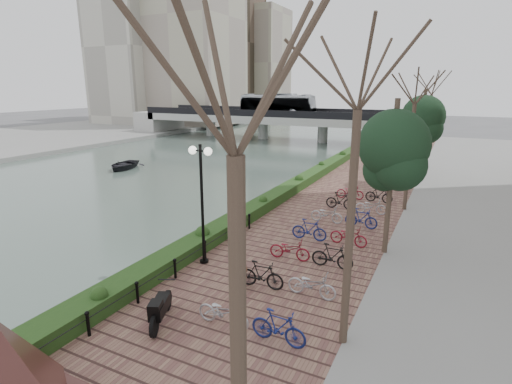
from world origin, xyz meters
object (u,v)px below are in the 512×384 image
Objects in this scene: pedestrian at (240,267)px; lamppost at (201,179)px; granite_monument at (0,376)px; motorcycle at (161,306)px; boat at (123,165)px.

lamppost is at bearing -21.41° from pedestrian.
motorcycle is at bearing 85.09° from granite_monument.
motorcycle is at bearing -57.47° from boat.
granite_monument is 1.02× the size of boat.
motorcycle is 0.99× the size of pedestrian.
boat is (-18.63, 14.58, -3.56)m from lamppost.
granite_monument is 4.56m from motorcycle.
granite_monument is at bearing -118.14° from motorcycle.
boat is (-19.86, 18.74, -0.61)m from motorcycle.
granite_monument is at bearing -64.15° from boat.
motorcycle is (1.23, -4.16, -2.95)m from lamppost.
pedestrian reaches higher than motorcycle.
lamppost reaches higher than boat.
motorcycle reaches higher than boat.
lamppost is 3.81m from pedestrian.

